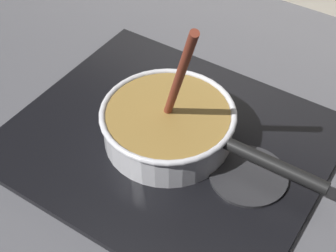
% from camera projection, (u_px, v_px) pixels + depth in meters
% --- Properties ---
extents(ground, '(2.40, 1.60, 0.04)m').
position_uv_depth(ground, '(50.00, 196.00, 0.86)').
color(ground, '#4C4C51').
extents(hob_plate, '(0.56, 0.48, 0.01)m').
position_uv_depth(hob_plate, '(168.00, 141.00, 0.92)').
color(hob_plate, black).
rests_on(hob_plate, ground).
extents(burner_ring, '(0.20, 0.20, 0.01)m').
position_uv_depth(burner_ring, '(168.00, 137.00, 0.91)').
color(burner_ring, '#592D0C').
rests_on(burner_ring, hob_plate).
extents(spare_burner, '(0.13, 0.13, 0.01)m').
position_uv_depth(spare_burner, '(248.00, 175.00, 0.85)').
color(spare_burner, '#262628').
rests_on(spare_burner, hob_plate).
extents(cooking_pan, '(0.41, 0.24, 0.30)m').
position_uv_depth(cooking_pan, '(169.00, 124.00, 0.89)').
color(cooking_pan, silver).
rests_on(cooking_pan, hob_plate).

